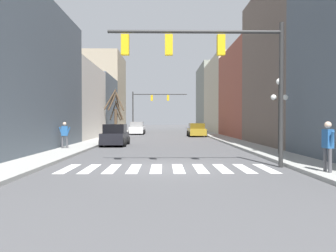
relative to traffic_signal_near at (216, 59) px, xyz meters
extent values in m
plane|color=#4C4C4F|center=(-2.02, -0.07, -4.51)|extent=(240.00, 240.00, 0.00)
cube|color=#9E9E99|center=(-8.06, -0.07, -4.44)|extent=(2.05, 90.00, 0.15)
cube|color=#9E9E99|center=(4.02, -0.07, -4.44)|extent=(2.05, 90.00, 0.15)
cube|color=#515B66|center=(-12.08, 8.62, 0.24)|extent=(6.00, 11.00, 9.51)
cube|color=beige|center=(-12.08, 19.80, -0.73)|extent=(6.00, 11.36, 7.56)
cube|color=#515B66|center=(-12.08, 30.54, -0.61)|extent=(6.00, 10.11, 7.81)
cube|color=tan|center=(-12.08, 41.01, 1.83)|extent=(6.00, 10.84, 12.68)
cube|color=#66564C|center=(8.04, 11.01, 1.45)|extent=(6.00, 10.82, 11.93)
cube|color=#934C3D|center=(8.04, 22.87, 0.48)|extent=(6.00, 12.90, 9.98)
cube|color=#BCB299|center=(8.04, 37.12, 1.10)|extent=(6.00, 15.60, 11.22)
cube|color=gray|center=(8.04, 52.28, 1.86)|extent=(6.00, 14.72, 12.74)
cube|color=white|center=(-6.07, -0.29, -4.51)|extent=(0.45, 2.60, 0.01)
cube|color=white|center=(-5.17, -0.29, -4.51)|extent=(0.45, 2.60, 0.01)
cube|color=white|center=(-4.27, -0.29, -4.51)|extent=(0.45, 2.60, 0.01)
cube|color=white|center=(-3.37, -0.29, -4.51)|extent=(0.45, 2.60, 0.01)
cube|color=white|center=(-2.47, -0.29, -4.51)|extent=(0.45, 2.60, 0.01)
cube|color=white|center=(-1.57, -0.29, -4.51)|extent=(0.45, 2.60, 0.01)
cube|color=white|center=(-0.67, -0.29, -4.51)|extent=(0.45, 2.60, 0.01)
cube|color=white|center=(0.23, -0.29, -4.51)|extent=(0.45, 2.60, 0.01)
cube|color=white|center=(1.13, -0.29, -4.51)|extent=(0.45, 2.60, 0.01)
cube|color=white|center=(2.03, -0.29, -4.51)|extent=(0.45, 2.60, 0.01)
cylinder|color=#2D2D2D|center=(2.74, 0.00, -1.49)|extent=(0.18, 0.18, 6.05)
cylinder|color=#2D2D2D|center=(-0.87, 0.00, 1.13)|extent=(7.22, 0.14, 0.14)
cube|color=yellow|center=(0.21, 0.00, 0.58)|extent=(0.32, 0.28, 0.84)
cube|color=yellow|center=(-1.95, 0.00, 0.58)|extent=(0.32, 0.28, 0.84)
cube|color=yellow|center=(-3.76, 0.00, 0.58)|extent=(0.32, 0.28, 0.84)
cylinder|color=#2D2D2D|center=(-6.78, 35.50, -1.40)|extent=(0.18, 0.18, 6.22)
cylinder|color=#2D2D2D|center=(-2.74, 35.50, 1.31)|extent=(8.10, 0.14, 0.14)
cube|color=yellow|center=(-3.95, 35.50, 0.76)|extent=(0.32, 0.28, 0.84)
cube|color=yellow|center=(-1.52, 35.50, 0.76)|extent=(0.32, 0.28, 0.84)
cylinder|color=black|center=(4.10, 4.03, -2.50)|extent=(0.12, 0.12, 3.73)
sphere|color=white|center=(4.10, 4.03, -0.45)|extent=(0.36, 0.36, 0.36)
sphere|color=white|center=(3.78, 4.03, -1.30)|extent=(0.31, 0.31, 0.31)
sphere|color=white|center=(4.42, 4.03, -1.30)|extent=(0.31, 0.31, 0.31)
cube|color=black|center=(-5.93, 11.78, -3.93)|extent=(1.71, 4.15, 0.81)
cube|color=black|center=(-5.93, 11.78, -3.19)|extent=(1.57, 2.16, 0.67)
cylinder|color=black|center=(-6.80, 13.06, -4.19)|extent=(0.22, 0.64, 0.64)
cylinder|color=black|center=(-5.06, 13.06, -4.19)|extent=(0.22, 0.64, 0.64)
cylinder|color=black|center=(-6.80, 10.49, -4.19)|extent=(0.22, 0.64, 0.64)
cylinder|color=black|center=(-5.06, 10.49, -4.19)|extent=(0.22, 0.64, 0.64)
cube|color=#A38423|center=(1.79, 25.69, -3.95)|extent=(1.90, 4.43, 0.78)
cube|color=#594813|center=(1.79, 25.69, -3.24)|extent=(1.74, 2.30, 0.63)
cylinder|color=black|center=(0.83, 27.06, -4.19)|extent=(0.22, 0.64, 0.64)
cylinder|color=black|center=(2.76, 27.06, -4.19)|extent=(0.22, 0.64, 0.64)
cylinder|color=black|center=(0.83, 24.32, -4.19)|extent=(0.22, 0.64, 0.64)
cylinder|color=black|center=(2.76, 24.32, -4.19)|extent=(0.22, 0.64, 0.64)
cube|color=white|center=(-5.85, 31.57, -3.91)|extent=(1.87, 4.40, 0.85)
cube|color=gray|center=(-5.85, 31.57, -3.14)|extent=(1.72, 2.29, 0.70)
cylinder|color=black|center=(-6.80, 32.94, -4.19)|extent=(0.22, 0.64, 0.64)
cylinder|color=black|center=(-4.89, 32.94, -4.19)|extent=(0.22, 0.64, 0.64)
cylinder|color=black|center=(-6.80, 30.21, -4.19)|extent=(0.22, 0.64, 0.64)
cylinder|color=black|center=(-4.89, 30.21, -4.19)|extent=(0.22, 0.64, 0.64)
cylinder|color=#4C4C51|center=(3.62, -2.00, -3.94)|extent=(0.13, 0.13, 0.85)
cylinder|color=#4C4C51|center=(3.64, -2.31, -3.94)|extent=(0.13, 0.13, 0.85)
cube|color=#235693|center=(3.63, -2.16, -3.18)|extent=(0.25, 0.42, 0.67)
sphere|color=beige|center=(3.63, -2.16, -2.70)|extent=(0.24, 0.24, 0.24)
cylinder|color=#235693|center=(3.62, -1.92, -3.23)|extent=(0.11, 0.29, 0.64)
cylinder|color=#235693|center=(3.64, -2.39, -3.23)|extent=(0.11, 0.29, 0.64)
cylinder|color=#4C4C51|center=(-8.74, 7.65, -3.96)|extent=(0.12, 0.12, 0.81)
cylinder|color=#4C4C51|center=(-8.45, 7.70, -3.96)|extent=(0.12, 0.12, 0.81)
cube|color=#235693|center=(-8.60, 7.68, -3.24)|extent=(0.43, 0.28, 0.63)
sphere|color=beige|center=(-8.60, 7.68, -2.77)|extent=(0.23, 0.23, 0.23)
cylinder|color=#235693|center=(-8.82, 7.64, -3.28)|extent=(0.29, 0.13, 0.61)
cylinder|color=#235693|center=(-8.37, 7.71, -3.28)|extent=(0.29, 0.13, 0.61)
cylinder|color=#473828|center=(-7.85, 25.23, -2.81)|extent=(0.36, 0.36, 3.11)
cylinder|color=#473828|center=(-8.32, 25.33, -0.08)|extent=(1.07, 0.33, 2.44)
cylinder|color=#473828|center=(-7.74, 26.05, -0.39)|extent=(0.35, 1.77, 2.06)
cylinder|color=#473828|center=(-7.34, 24.87, -0.34)|extent=(1.18, 0.91, 2.33)
cylinder|color=#473828|center=(-8.24, 24.95, -0.44)|extent=(0.95, 0.74, 2.02)
cylinder|color=#473828|center=(-8.47, 24.87, -0.14)|extent=(1.40, 0.92, 2.47)
cylinder|color=#473828|center=(-8.03, 26.13, -3.31)|extent=(0.26, 0.26, 2.10)
cylinder|color=#473828|center=(-7.53, 25.98, -1.39)|extent=(1.12, 0.45, 2.35)
cylinder|color=#473828|center=(-7.68, 26.62, -1.45)|extent=(0.78, 1.10, 2.25)
cylinder|color=#473828|center=(-7.72, 26.23, -1.93)|extent=(0.75, 0.34, 1.37)
cylinder|color=#473828|center=(-7.61, 26.23, -1.39)|extent=(0.98, 0.33, 1.84)
cylinder|color=#473828|center=(-8.44, 26.61, -1.61)|extent=(0.91, 1.09, 1.90)
camera|label=1|loc=(-2.17, -13.61, -2.52)|focal=35.00mm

